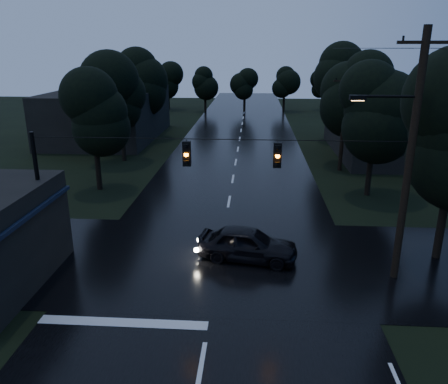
# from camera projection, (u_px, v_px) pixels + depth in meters

# --- Properties ---
(main_road) EXTENTS (12.00, 120.00, 0.02)m
(main_road) POSITION_uv_depth(u_px,v_px,m) (236.00, 162.00, 36.95)
(main_road) COLOR black
(main_road) RESTS_ON ground
(cross_street) EXTENTS (60.00, 9.00, 0.02)m
(cross_street) POSITION_uv_depth(u_px,v_px,m) (219.00, 260.00, 19.90)
(cross_street) COLOR black
(cross_street) RESTS_ON ground
(building_far_right) EXTENTS (10.00, 14.00, 4.40)m
(building_far_right) POSITION_uv_depth(u_px,v_px,m) (393.00, 130.00, 39.15)
(building_far_right) COLOR black
(building_far_right) RESTS_ON ground
(building_far_left) EXTENTS (10.00, 16.00, 5.00)m
(building_far_left) POSITION_uv_depth(u_px,v_px,m) (109.00, 114.00, 46.54)
(building_far_left) COLOR black
(building_far_left) RESTS_ON ground
(utility_pole_main) EXTENTS (3.50, 0.30, 10.00)m
(utility_pole_main) POSITION_uv_depth(u_px,v_px,m) (408.00, 156.00, 16.83)
(utility_pole_main) COLOR black
(utility_pole_main) RESTS_ON ground
(utility_pole_far) EXTENTS (2.00, 0.30, 7.50)m
(utility_pole_far) POSITION_uv_depth(u_px,v_px,m) (343.00, 121.00, 33.31)
(utility_pole_far) COLOR black
(utility_pole_far) RESTS_ON ground
(anchor_pole_left) EXTENTS (0.18, 0.18, 6.00)m
(anchor_pole_left) POSITION_uv_depth(u_px,v_px,m) (41.00, 202.00, 18.49)
(anchor_pole_left) COLOR black
(anchor_pole_left) RESTS_ON ground
(span_signals) EXTENTS (15.00, 0.37, 1.12)m
(span_signals) POSITION_uv_depth(u_px,v_px,m) (231.00, 153.00, 17.26)
(span_signals) COLOR black
(span_signals) RESTS_ON ground
(tree_left_a) EXTENTS (3.92, 3.92, 8.26)m
(tree_left_a) POSITION_uv_depth(u_px,v_px,m) (93.00, 112.00, 28.30)
(tree_left_a) COLOR black
(tree_left_a) RESTS_ON ground
(tree_left_b) EXTENTS (4.20, 4.20, 8.85)m
(tree_left_b) POSITION_uv_depth(u_px,v_px,m) (120.00, 94.00, 35.80)
(tree_left_b) COLOR black
(tree_left_b) RESTS_ON ground
(tree_left_c) EXTENTS (4.48, 4.48, 9.44)m
(tree_left_c) POSITION_uv_depth(u_px,v_px,m) (142.00, 81.00, 45.20)
(tree_left_c) COLOR black
(tree_left_c) RESTS_ON ground
(tree_right_a) EXTENTS (4.20, 4.20, 8.85)m
(tree_right_a) POSITION_uv_depth(u_px,v_px,m) (376.00, 109.00, 27.03)
(tree_right_a) COLOR black
(tree_right_a) RESTS_ON ground
(tree_right_b) EXTENTS (4.48, 4.48, 9.44)m
(tree_right_b) POSITION_uv_depth(u_px,v_px,m) (358.00, 91.00, 34.46)
(tree_right_b) COLOR black
(tree_right_b) RESTS_ON ground
(tree_right_c) EXTENTS (4.76, 4.76, 10.03)m
(tree_right_c) POSITION_uv_depth(u_px,v_px,m) (342.00, 78.00, 43.77)
(tree_right_c) COLOR black
(tree_right_c) RESTS_ON ground
(car) EXTENTS (4.75, 2.57, 1.53)m
(car) POSITION_uv_depth(u_px,v_px,m) (248.00, 244.00, 19.78)
(car) COLOR black
(car) RESTS_ON ground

